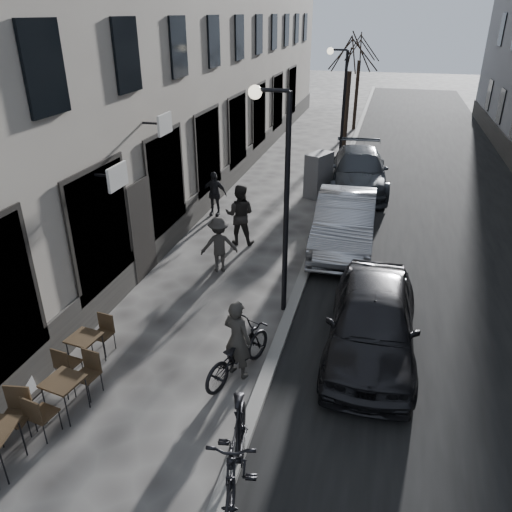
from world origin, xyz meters
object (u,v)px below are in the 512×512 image
at_px(tree_near, 351,53).
at_px(pedestrian_far, 214,194).
at_px(bicycle, 238,353).
at_px(streetlamp_far, 340,97).
at_px(bistro_set_b, 65,393).
at_px(utility_cabinet, 318,175).
at_px(tree_far, 360,46).
at_px(pedestrian_near, 240,215).
at_px(car_mid, 345,222).
at_px(pedestrian_mid, 219,245).
at_px(car_near, 372,321).
at_px(sign_board, 14,380).
at_px(streetlamp_near, 279,181).
at_px(moped, 236,453).
at_px(bistro_set_c, 86,348).
at_px(car_far, 359,171).

distance_m(tree_near, pedestrian_far, 10.91).
bearing_deg(bicycle, streetlamp_far, -69.85).
height_order(bistro_set_b, utility_cabinet, utility_cabinet).
relative_size(utility_cabinet, pedestrian_far, 1.08).
relative_size(tree_far, utility_cabinet, 3.42).
distance_m(pedestrian_near, pedestrian_far, 2.55).
xyz_separation_m(bistro_set_b, car_mid, (3.96, 8.27, 0.35)).
distance_m(pedestrian_near, pedestrian_mid, 1.89).
bearing_deg(utility_cabinet, car_near, -51.61).
relative_size(bistro_set_b, sign_board, 1.29).
distance_m(pedestrian_near, car_near, 6.17).
height_order(streetlamp_far, pedestrian_far, streetlamp_far).
xyz_separation_m(streetlamp_near, tree_near, (0.07, 15.00, 1.50)).
distance_m(bicycle, moped, 2.60).
distance_m(bistro_set_c, sign_board, 1.40).
bearing_deg(tree_near, streetlamp_near, -90.28).
xyz_separation_m(bistro_set_b, utility_cabinet, (2.54, 12.65, 0.39)).
distance_m(streetlamp_near, car_near, 3.49).
distance_m(streetlamp_far, utility_cabinet, 4.35).
distance_m(bistro_set_c, bicycle, 3.02).
bearing_deg(streetlamp_far, pedestrian_mid, -100.42).
bearing_deg(streetlamp_far, utility_cabinet, -93.91).
distance_m(car_near, car_far, 10.74).
bearing_deg(pedestrian_mid, utility_cabinet, -127.09).
xyz_separation_m(tree_far, bicycle, (-0.27, -23.55, -4.16)).
relative_size(bicycle, car_far, 0.36).
xyz_separation_m(streetlamp_far, bistro_set_c, (-3.18, -15.06, -2.74)).
xyz_separation_m(sign_board, utility_cabinet, (3.60, 12.62, 0.36)).
bearing_deg(tree_far, bicycle, -90.66).
relative_size(streetlamp_far, bistro_set_c, 3.59).
height_order(bistro_set_c, car_far, car_far).
height_order(sign_board, pedestrian_near, pedestrian_near).
distance_m(bicycle, pedestrian_mid, 4.42).
bearing_deg(tree_near, car_far, -78.67).
xyz_separation_m(streetlamp_near, tree_far, (0.07, 21.00, 1.50)).
bearing_deg(bistro_set_b, tree_far, 92.92).
height_order(sign_board, car_near, car_near).
xyz_separation_m(bistro_set_c, car_far, (4.35, 12.57, 0.35)).
distance_m(utility_cabinet, car_far, 1.85).
bearing_deg(moped, pedestrian_mid, 100.40).
xyz_separation_m(tree_far, moped, (0.45, -26.04, -3.97)).
distance_m(bistro_set_c, pedestrian_far, 8.51).
distance_m(sign_board, car_far, 14.69).
relative_size(streetlamp_far, bicycle, 2.66).
height_order(pedestrian_near, car_near, pedestrian_near).
relative_size(bicycle, moped, 0.83).
height_order(tree_near, car_mid, tree_near).
xyz_separation_m(streetlamp_far, moped, (0.52, -17.04, -2.46)).
bearing_deg(bistro_set_c, tree_near, 87.35).
distance_m(streetlamp_near, streetlamp_far, 12.00).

